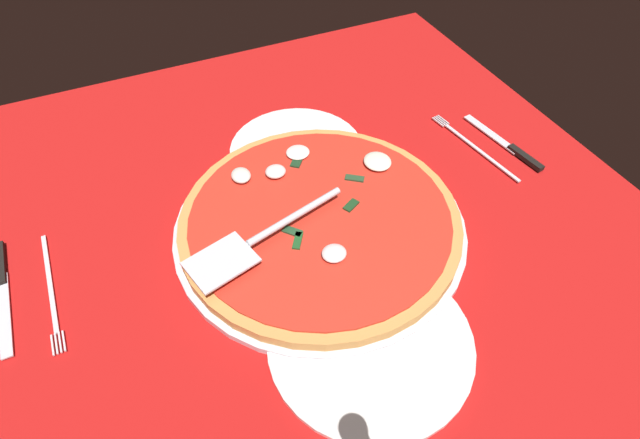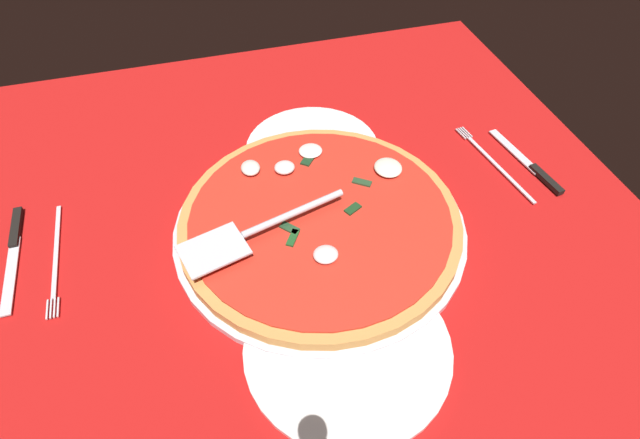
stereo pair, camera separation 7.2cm
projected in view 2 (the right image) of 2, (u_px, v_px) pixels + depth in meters
The scene contains 9 objects.
ground_plane at pixel (303, 227), 75.29cm from camera, with size 102.88×102.88×0.80cm, color red.
checker_pattern at pixel (303, 225), 74.95cm from camera, with size 102.88×102.88×0.10cm.
pizza_pan at pixel (320, 227), 73.72cm from camera, with size 42.32×42.32×1.35cm, color silver.
dinner_plate_left at pixel (312, 148), 86.08cm from camera, with size 22.60×22.60×1.00cm, color white.
dinner_plate_right at pixel (344, 348), 60.83cm from camera, with size 25.22×25.22×1.00cm, color silver.
pizza at pixel (320, 219), 72.63cm from camera, with size 40.55×40.55×3.23cm.
pizza_server at pixel (255, 231), 67.64cm from camera, with size 9.85×24.22×1.00cm.
place_setting_near at pixel (35, 255), 70.66cm from camera, with size 21.22×12.99×1.40cm.
place_setting_far at pixel (513, 166), 83.16cm from camera, with size 22.22×13.69×1.40cm.
Camera 2 is at (48.53, -11.33, 56.10)cm, focal length 28.25 mm.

